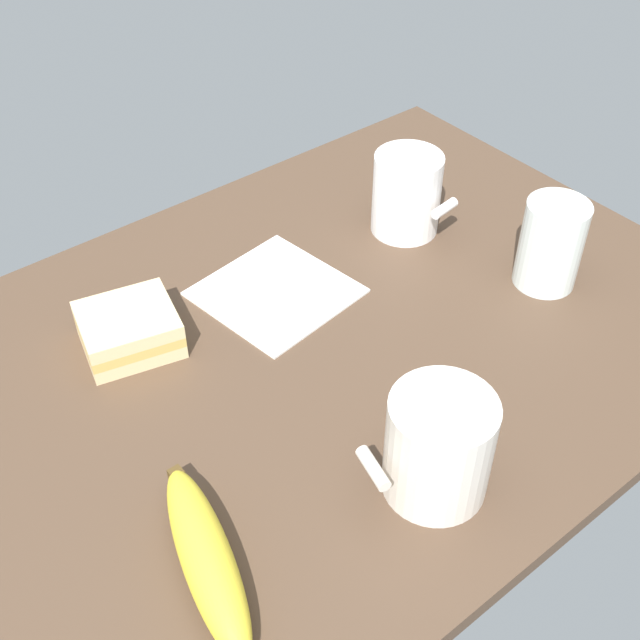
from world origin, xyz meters
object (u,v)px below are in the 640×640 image
object	(u,v)px
coffee_mug_black	(438,446)
banana	(206,558)
coffee_mug_milky	(407,193)
sandwich_main	(129,330)
glass_of_milk	(550,248)
paper_napkin	(276,292)

from	to	relation	value
coffee_mug_black	banana	bearing A→B (deg)	165.79
coffee_mug_black	coffee_mug_milky	world-z (taller)	coffee_mug_black
sandwich_main	glass_of_milk	size ratio (longest dim) A/B	1.10
coffee_mug_milky	banana	size ratio (longest dim) A/B	0.55
sandwich_main	coffee_mug_milky	bearing A→B (deg)	-3.93
sandwich_main	paper_napkin	size ratio (longest dim) A/B	0.75
paper_napkin	banana	bearing A→B (deg)	-135.28
glass_of_milk	banana	size ratio (longest dim) A/B	0.54
coffee_mug_black	banana	world-z (taller)	coffee_mug_black
coffee_mug_black	glass_of_milk	world-z (taller)	same
sandwich_main	paper_napkin	xyz separation A→B (cm)	(17.07, -2.67, -2.05)
coffee_mug_milky	sandwich_main	xyz separation A→B (cm)	(-37.26, 2.56, -3.06)
coffee_mug_black	paper_napkin	xyz separation A→B (cm)	(4.87, 30.47, -5.23)
sandwich_main	banana	distance (cm)	29.16
glass_of_milk	banana	xyz separation A→B (cm)	(-51.17, -7.59, -2.68)
banana	paper_napkin	distance (cm)	35.93
coffee_mug_black	sandwich_main	xyz separation A→B (cm)	(-12.20, 33.14, -3.18)
glass_of_milk	sandwich_main	bearing A→B (deg)	154.57
sandwich_main	glass_of_milk	world-z (taller)	glass_of_milk
coffee_mug_black	paper_napkin	world-z (taller)	coffee_mug_black
glass_of_milk	coffee_mug_milky	bearing A→B (deg)	107.16
coffee_mug_black	coffee_mug_milky	xyz separation A→B (cm)	(25.06, 30.58, -0.12)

